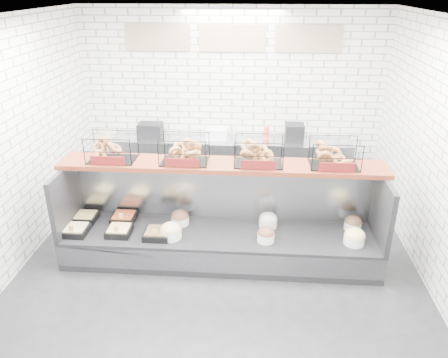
{
  "coord_description": "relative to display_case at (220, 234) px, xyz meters",
  "views": [
    {
      "loc": [
        0.41,
        -4.5,
        3.33
      ],
      "look_at": [
        0.04,
        0.45,
        1.07
      ],
      "focal_mm": 35.0,
      "sensor_mm": 36.0,
      "label": 1
    }
  ],
  "objects": [
    {
      "name": "room_shell",
      "position": [
        0.01,
        0.26,
        1.73
      ],
      "size": [
        5.02,
        5.51,
        3.01
      ],
      "color": "white",
      "rests_on": "ground"
    },
    {
      "name": "ground",
      "position": [
        0.01,
        -0.34,
        -0.33
      ],
      "size": [
        5.5,
        5.5,
        0.0
      ],
      "primitive_type": "plane",
      "color": "black",
      "rests_on": "ground"
    },
    {
      "name": "bagel_shelf",
      "position": [
        0.01,
        0.17,
        1.05
      ],
      "size": [
        4.1,
        0.5,
        0.4
      ],
      "color": "#531E11",
      "rests_on": "display_case"
    },
    {
      "name": "prep_counter",
      "position": [
        0.01,
        2.09,
        0.14
      ],
      "size": [
        4.0,
        0.6,
        1.2
      ],
      "color": "#93969B",
      "rests_on": "ground"
    },
    {
      "name": "display_case",
      "position": [
        0.0,
        0.0,
        0.0
      ],
      "size": [
        4.0,
        0.9,
        1.2
      ],
      "color": "black",
      "rests_on": "ground"
    }
  ]
}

